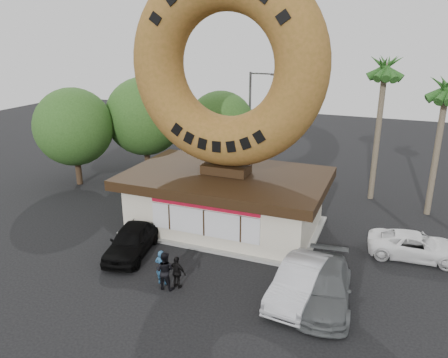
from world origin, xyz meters
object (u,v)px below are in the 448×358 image
Objects in this scene: giant_donut at (226,66)px; person_left at (162,267)px; car_black at (132,240)px; car_grey at (325,287)px; person_center at (165,270)px; car_white at (416,246)px; car_silver at (300,281)px; person_right at (177,272)px; donut_shop at (226,199)px; street_lamp at (251,119)px.

person_left is (-0.45, -6.71, -8.34)m from giant_donut.
car_grey is (9.88, -0.59, -0.03)m from car_black.
car_black is at bearing -38.62° from person_center.
giant_donut is 10.84m from person_center.
person_left is 0.36× the size of car_white.
person_left is 6.12m from car_silver.
person_right is at bearing 171.41° from person_left.
giant_donut is 2.12× the size of car_grey.
donut_shop reaches higher than person_center.
street_lamp is 17.99m from car_grey.
street_lamp is 4.81× the size of person_left.
car_silver is at bearing 175.48° from car_grey.
giant_donut is 2.27× the size of car_silver.
car_silver is at bearing -169.00° from person_center.
car_black is at bearing -178.01° from car_silver.
car_grey is at bearing -15.49° from car_black.
person_right is 5.35m from car_silver.
car_silver is at bearing -44.54° from donut_shop.
giant_donut is 6.45× the size of person_left.
car_white is (12.05, -9.82, -3.84)m from street_lamp.
giant_donut is 12.02m from car_grey.
person_left is at bearing -93.87° from giant_donut.
person_right is 4.08m from car_black.
car_white is (10.65, 6.89, -0.19)m from person_left.
donut_shop is at bearing -78.40° from person_right.
street_lamp is 17.45m from person_center.
giant_donut is 10.71m from person_left.
person_left is at bearing 119.10° from car_white.
car_black is at bearing 106.65° from car_white.
car_black is (-2.81, 1.87, -0.07)m from person_left.
giant_donut is at bearing -79.49° from street_lamp.
car_silver reaches higher than person_right.
street_lamp is 17.16m from person_left.
car_white is (3.58, 5.60, -0.10)m from car_grey.
car_black reaches higher than car_white.
street_lamp is 4.50× the size of person_center.
street_lamp reaches higher than car_grey.
donut_shop is 10.26m from car_white.
car_silver is 7.32m from car_white.
car_black is 0.95× the size of car_silver.
giant_donut is 11.44m from car_silver.
donut_shop is 7.41m from giant_donut.
person_right reaches higher than car_grey.
person_left is 7.19m from car_grey.
car_white is at bearing 1.00° from giant_donut.
giant_donut is (0.00, 0.02, 7.41)m from donut_shop.
car_black is (-3.26, -4.82, -1.00)m from donut_shop.
person_center is 0.38× the size of car_white.
donut_shop is 5.91m from car_black.
donut_shop is at bearing -79.50° from street_lamp.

